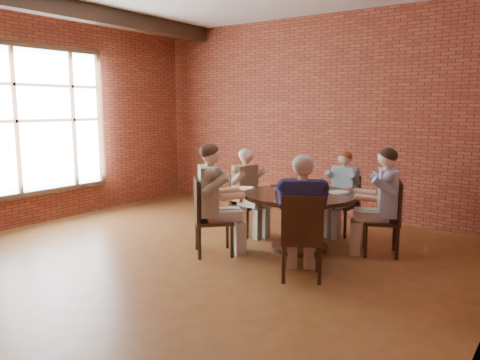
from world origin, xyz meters
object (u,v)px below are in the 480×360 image
Objects in this scene: chair_a at (389,215)px; chair_d at (206,214)px; diner_b at (343,194)px; diner_e at (302,217)px; chair_c at (244,201)px; smartphone at (322,198)px; dining_table at (300,210)px; diner_a at (382,202)px; chair_b at (345,202)px; chair_e at (302,234)px; diner_c at (248,192)px; diner_d at (214,200)px.

chair_d is at bearing -78.24° from chair_a.
diner_b is 0.90× the size of diner_e.
chair_c is 1.49m from smartphone.
chair_d reaches higher than chair_c.
smartphone is (0.37, -0.14, 0.23)m from dining_table.
diner_a is at bearing -137.17° from diner_e.
chair_e is (0.38, -2.06, 0.03)m from chair_b.
diner_c reaches higher than chair_c.
dining_table is 1.08× the size of diner_e.
chair_a is at bearing -23.61° from diner_b.
dining_table is 1.15m from diner_d.
diner_e reaches higher than chair_b.
diner_b is 2.14m from chair_d.
chair_e is (1.36, -0.19, -0.19)m from diner_d.
diner_d is (-0.97, -1.87, 0.22)m from chair_b.
diner_e reaches higher than diner_c.
diner_a is 1.00× the size of diner_e.
diner_c reaches higher than dining_table.
chair_d is at bearing -165.01° from smartphone.
chair_d is (-1.04, -1.94, 0.04)m from chair_b.
chair_a is 0.19m from diner_a.
chair_e is 0.70× the size of diner_e.
chair_c is (-1.05, 0.21, -0.04)m from dining_table.
diner_e is (-0.51, -1.36, 0.17)m from chair_a.
chair_b is 0.72× the size of diner_b.
diner_a is at bearing -73.14° from chair_c.
diner_c is at bearing -90.00° from chair_c.
diner_b is at bearing 80.63° from dining_table.
chair_e is at bearing -115.60° from chair_c.
diner_b is at bearing -74.20° from chair_d.
diner_c is at bearing -39.77° from chair_d.
diner_a is 1.51× the size of chair_c.
diner_a reaches higher than smartphone.
chair_b is at bearing -108.69° from chair_e.
diner_b is 1.45m from chair_c.
dining_table is at bearing -90.00° from diner_a.
chair_c is 0.66× the size of diner_e.
chair_a reaches higher than chair_b.
chair_a is (1.03, 0.44, -0.01)m from dining_table.
chair_b is 2.02m from diner_e.
diner_c is at bearing -135.56° from diner_b.
chair_d is at bearing -108.86° from chair_b.
chair_d reaches higher than chair_e.
chair_a is 0.70× the size of diner_e.
diner_c is 9.94× the size of smartphone.
chair_d is (0.11, -1.07, -0.10)m from diner_c.
diner_b is 0.87× the size of diner_d.
chair_c is 1.10m from chair_d.
diner_d reaches higher than dining_table.
diner_a is (-0.08, -0.03, 0.16)m from chair_a.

